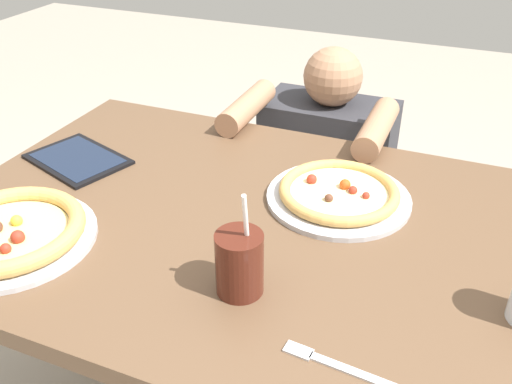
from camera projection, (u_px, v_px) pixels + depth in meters
The scene contains 7 objects.
dining_table at pixel (261, 261), 1.22m from camera, with size 1.37×0.89×0.75m.
pizza_near at pixel (9, 232), 1.10m from camera, with size 0.33×0.33×0.05m.
pizza_far at pixel (339, 194), 1.23m from camera, with size 0.32×0.32×0.04m.
drink_cup_colored at pixel (239, 263), 0.96m from camera, with size 0.08×0.08×0.21m.
fork at pixel (340, 367), 0.84m from camera, with size 0.20×0.04×0.00m.
tablet at pixel (78, 159), 1.39m from camera, with size 0.28×0.24×0.01m.
diner_seated at pixel (323, 196), 1.91m from camera, with size 0.44×0.54×0.91m.
Camera 1 is at (0.36, -0.89, 1.41)m, focal length 39.40 mm.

